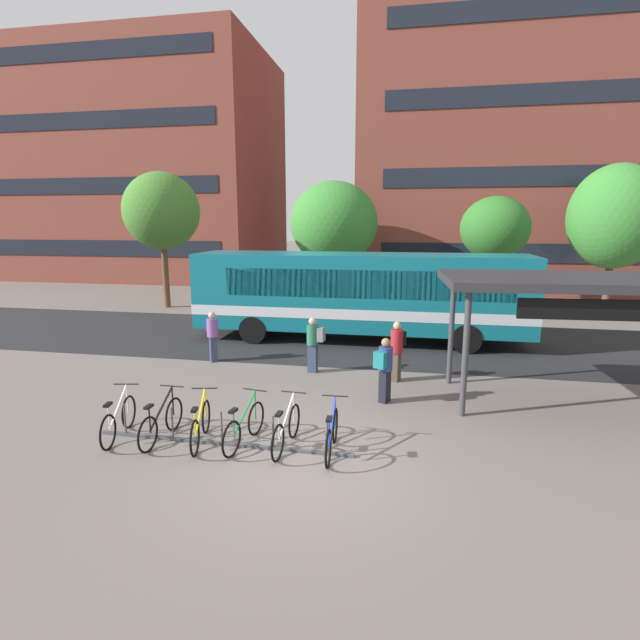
{
  "coord_description": "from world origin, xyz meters",
  "views": [
    {
      "loc": [
        1.77,
        -7.9,
        4.33
      ],
      "look_at": [
        -0.52,
        4.45,
        1.76
      ],
      "focal_mm": 26.96,
      "sensor_mm": 36.0,
      "label": 1
    }
  ],
  "objects_px": {
    "parked_bicycle_green_3": "(244,427)",
    "parked_bicycle_blue_5": "(332,435)",
    "parked_bicycle_silver_4": "(286,430)",
    "city_bus": "(358,293)",
    "commuter_teal_pack_2": "(385,366)",
    "street_tree_0": "(334,224)",
    "parked_bicycle_yellow_2": "(201,425)",
    "street_tree_3": "(615,217)",
    "street_tree_2": "(162,211)",
    "parked_bicycle_black_1": "(162,422)",
    "transit_shelter": "(582,285)",
    "commuter_navy_pack_3": "(212,333)",
    "parked_bicycle_white_0": "(119,420)",
    "commuter_black_pack_1": "(397,347)",
    "street_tree_1": "(495,228)",
    "commuter_grey_pack_0": "(314,341)"
  },
  "relations": [
    {
      "from": "city_bus",
      "to": "parked_bicycle_black_1",
      "type": "relative_size",
      "value": 6.98
    },
    {
      "from": "parked_bicycle_blue_5",
      "to": "commuter_teal_pack_2",
      "type": "height_order",
      "value": "commuter_teal_pack_2"
    },
    {
      "from": "parked_bicycle_silver_4",
      "to": "parked_bicycle_blue_5",
      "type": "xyz_separation_m",
      "value": [
        0.9,
        -0.06,
        0.0
      ]
    },
    {
      "from": "parked_bicycle_white_0",
      "to": "parked_bicycle_silver_4",
      "type": "xyz_separation_m",
      "value": [
        3.46,
        0.17,
        0.0
      ]
    },
    {
      "from": "parked_bicycle_silver_4",
      "to": "parked_bicycle_white_0",
      "type": "bearing_deg",
      "value": 96.48
    },
    {
      "from": "street_tree_3",
      "to": "transit_shelter",
      "type": "bearing_deg",
      "value": -112.48
    },
    {
      "from": "city_bus",
      "to": "street_tree_2",
      "type": "relative_size",
      "value": 1.78
    },
    {
      "from": "parked_bicycle_silver_4",
      "to": "street_tree_2",
      "type": "bearing_deg",
      "value": 38.85
    },
    {
      "from": "commuter_black_pack_1",
      "to": "commuter_teal_pack_2",
      "type": "distance_m",
      "value": 1.76
    },
    {
      "from": "commuter_teal_pack_2",
      "to": "parked_bicycle_silver_4",
      "type": "bearing_deg",
      "value": 174.85
    },
    {
      "from": "parked_bicycle_silver_4",
      "to": "street_tree_3",
      "type": "distance_m",
      "value": 21.18
    },
    {
      "from": "parked_bicycle_yellow_2",
      "to": "street_tree_3",
      "type": "xyz_separation_m",
      "value": [
        13.51,
        17.2,
        4.18
      ]
    },
    {
      "from": "commuter_teal_pack_2",
      "to": "parked_bicycle_green_3",
      "type": "bearing_deg",
      "value": 164.06
    },
    {
      "from": "transit_shelter",
      "to": "street_tree_0",
      "type": "distance_m",
      "value": 16.71
    },
    {
      "from": "parked_bicycle_green_3",
      "to": "street_tree_3",
      "type": "xyz_separation_m",
      "value": [
        12.63,
        17.11,
        4.18
      ]
    },
    {
      "from": "street_tree_2",
      "to": "street_tree_3",
      "type": "bearing_deg",
      "value": 7.52
    },
    {
      "from": "city_bus",
      "to": "commuter_teal_pack_2",
      "type": "height_order",
      "value": "city_bus"
    },
    {
      "from": "parked_bicycle_black_1",
      "to": "parked_bicycle_silver_4",
      "type": "xyz_separation_m",
      "value": [
        2.55,
        0.11,
        0.0
      ]
    },
    {
      "from": "commuter_navy_pack_3",
      "to": "street_tree_3",
      "type": "height_order",
      "value": "street_tree_3"
    },
    {
      "from": "parked_bicycle_green_3",
      "to": "commuter_grey_pack_0",
      "type": "bearing_deg",
      "value": 3.49
    },
    {
      "from": "city_bus",
      "to": "parked_bicycle_black_1",
      "type": "distance_m",
      "value": 9.65
    },
    {
      "from": "parked_bicycle_blue_5",
      "to": "transit_shelter",
      "type": "xyz_separation_m",
      "value": [
        5.28,
        3.61,
        2.51
      ]
    },
    {
      "from": "parked_bicycle_green_3",
      "to": "commuter_teal_pack_2",
      "type": "xyz_separation_m",
      "value": [
        2.57,
        2.81,
        0.54
      ]
    },
    {
      "from": "transit_shelter",
      "to": "city_bus",
      "type": "bearing_deg",
      "value": 133.74
    },
    {
      "from": "parked_bicycle_yellow_2",
      "to": "commuter_navy_pack_3",
      "type": "bearing_deg",
      "value": 8.52
    },
    {
      "from": "parked_bicycle_yellow_2",
      "to": "commuter_grey_pack_0",
      "type": "relative_size",
      "value": 1.04
    },
    {
      "from": "city_bus",
      "to": "parked_bicycle_silver_4",
      "type": "height_order",
      "value": "city_bus"
    },
    {
      "from": "parked_bicycle_black_1",
      "to": "city_bus",
      "type": "bearing_deg",
      "value": -17.12
    },
    {
      "from": "city_bus",
      "to": "street_tree_2",
      "type": "distance_m",
      "value": 12.06
    },
    {
      "from": "city_bus",
      "to": "commuter_grey_pack_0",
      "type": "xyz_separation_m",
      "value": [
        -0.83,
        -4.11,
        -0.84
      ]
    },
    {
      "from": "parked_bicycle_yellow_2",
      "to": "parked_bicycle_green_3",
      "type": "relative_size",
      "value": 0.99
    },
    {
      "from": "parked_bicycle_blue_5",
      "to": "city_bus",
      "type": "bearing_deg",
      "value": 1.17
    },
    {
      "from": "parked_bicycle_green_3",
      "to": "parked_bicycle_blue_5",
      "type": "distance_m",
      "value": 1.75
    },
    {
      "from": "street_tree_2",
      "to": "street_tree_0",
      "type": "bearing_deg",
      "value": 25.7
    },
    {
      "from": "city_bus",
      "to": "street_tree_0",
      "type": "relative_size",
      "value": 1.85
    },
    {
      "from": "city_bus",
      "to": "street_tree_3",
      "type": "bearing_deg",
      "value": -144.53
    },
    {
      "from": "parked_bicycle_white_0",
      "to": "parked_bicycle_blue_5",
      "type": "relative_size",
      "value": 0.99
    },
    {
      "from": "parked_bicycle_black_1",
      "to": "commuter_black_pack_1",
      "type": "xyz_separation_m",
      "value": [
        4.53,
        4.65,
        0.58
      ]
    },
    {
      "from": "parked_bicycle_black_1",
      "to": "parked_bicycle_blue_5",
      "type": "bearing_deg",
      "value": -88.18
    },
    {
      "from": "commuter_teal_pack_2",
      "to": "street_tree_1",
      "type": "xyz_separation_m",
      "value": [
        4.59,
        14.05,
        3.09
      ]
    },
    {
      "from": "commuter_black_pack_1",
      "to": "commuter_navy_pack_3",
      "type": "bearing_deg",
      "value": -77.52
    },
    {
      "from": "street_tree_1",
      "to": "parked_bicycle_white_0",
      "type": "bearing_deg",
      "value": -119.89
    },
    {
      "from": "parked_bicycle_green_3",
      "to": "street_tree_1",
      "type": "height_order",
      "value": "street_tree_1"
    },
    {
      "from": "commuter_teal_pack_2",
      "to": "street_tree_0",
      "type": "relative_size",
      "value": 0.25
    },
    {
      "from": "parked_bicycle_silver_4",
      "to": "parked_bicycle_blue_5",
      "type": "bearing_deg",
      "value": -90.06
    },
    {
      "from": "parked_bicycle_yellow_2",
      "to": "parked_bicycle_silver_4",
      "type": "xyz_separation_m",
      "value": [
        1.72,
        0.1,
        0.0
      ]
    },
    {
      "from": "parked_bicycle_black_1",
      "to": "parked_bicycle_blue_5",
      "type": "xyz_separation_m",
      "value": [
        3.46,
        0.05,
        0.0
      ]
    },
    {
      "from": "parked_bicycle_yellow_2",
      "to": "parked_bicycle_blue_5",
      "type": "distance_m",
      "value": 2.62
    },
    {
      "from": "parked_bicycle_black_1",
      "to": "street_tree_1",
      "type": "relative_size",
      "value": 0.31
    },
    {
      "from": "city_bus",
      "to": "street_tree_0",
      "type": "xyz_separation_m",
      "value": [
        -2.32,
        9.15,
        2.46
      ]
    }
  ]
}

